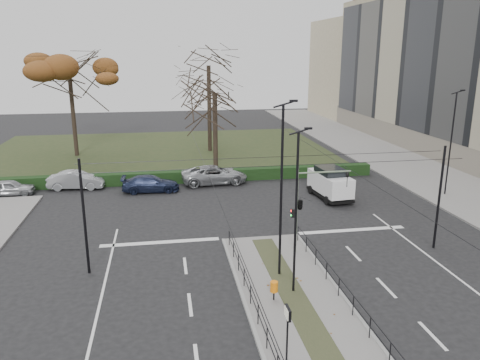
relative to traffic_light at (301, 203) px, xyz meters
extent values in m
plane|color=black|center=(-1.74, -2.55, -2.99)|extent=(140.00, 140.00, 0.00)
cube|color=slate|center=(-1.74, -5.05, -2.92)|extent=(4.40, 15.00, 0.14)
cube|color=slate|center=(16.26, 19.45, -2.92)|extent=(8.00, 90.00, 0.14)
cube|color=#243118|center=(-7.74, 29.45, -2.94)|extent=(38.00, 26.00, 0.10)
cube|color=black|center=(-7.74, 16.05, -2.49)|extent=(38.00, 1.00, 1.00)
cube|color=black|center=(20.21, 21.45, 6.91)|extent=(0.10, 50.96, 14.76)
cylinder|color=black|center=(-3.79, 1.45, -2.40)|extent=(0.04, 0.04, 0.90)
cylinder|color=black|center=(0.31, 1.45, -2.40)|extent=(0.04, 0.04, 0.90)
cylinder|color=black|center=(-3.79, -5.15, -1.95)|extent=(0.04, 13.20, 0.04)
cylinder|color=black|center=(0.31, -5.15, -1.95)|extent=(0.04, 13.20, 0.04)
cylinder|color=black|center=(-11.34, -0.55, 0.01)|extent=(0.14, 0.14, 6.00)
cylinder|color=black|center=(7.86, -0.55, 0.01)|extent=(0.14, 0.14, 6.00)
cylinder|color=black|center=(-1.74, -1.55, 2.51)|extent=(20.00, 0.02, 0.02)
cylinder|color=black|center=(-1.74, 0.45, 2.51)|extent=(20.00, 0.02, 0.02)
cylinder|color=black|center=(-5.24, -4.55, 2.31)|extent=(0.02, 34.00, 0.02)
cylinder|color=black|center=(1.76, -4.55, 2.31)|extent=(0.02, 34.00, 0.02)
cylinder|color=slate|center=(-0.28, 0.00, -0.40)|extent=(0.15, 0.15, 4.89)
cylinder|color=slate|center=(1.22, 0.00, 1.67)|extent=(3.01, 0.09, 0.09)
imported|color=black|center=(2.54, 0.00, 1.20)|extent=(0.19, 0.21, 0.85)
imported|color=black|center=(-0.08, 0.00, -0.02)|extent=(1.09, 1.88, 0.75)
cube|color=black|center=(-0.45, 0.00, -0.59)|extent=(0.21, 0.15, 0.47)
sphere|color=#FF0C0C|center=(-0.55, 0.00, -0.45)|extent=(0.10, 0.10, 0.10)
sphere|color=#0CE533|center=(-0.55, 0.00, -0.70)|extent=(0.10, 0.10, 0.10)
cylinder|color=black|center=(-2.70, -5.00, -2.63)|extent=(0.07, 0.07, 0.44)
cylinder|color=orange|center=(-2.70, -5.00, -2.19)|extent=(0.35, 0.35, 0.48)
cylinder|color=black|center=(-3.24, -9.26, -1.83)|extent=(0.07, 0.07, 2.03)
cube|color=black|center=(-3.24, -9.26, -0.92)|extent=(0.10, 0.56, 0.43)
cube|color=white|center=(-3.31, -9.26, -0.92)|extent=(0.02, 0.49, 0.36)
cylinder|color=black|center=(-1.61, -4.36, 0.91)|extent=(0.11, 0.11, 7.51)
cube|color=black|center=(-1.18, -4.36, 4.80)|extent=(0.33, 0.13, 0.09)
cylinder|color=black|center=(-1.83, -2.56, 1.39)|extent=(0.13, 0.13, 8.48)
cube|color=black|center=(-1.35, -2.56, 5.79)|extent=(0.37, 0.15, 0.11)
cylinder|color=black|center=(14.41, 8.68, 1.10)|extent=(0.12, 0.12, 7.89)
cube|color=black|center=(14.85, 8.68, 5.19)|extent=(0.35, 0.14, 0.10)
imported|color=#94979B|center=(-19.38, 14.39, -2.36)|extent=(3.77, 1.69, 1.26)
imported|color=#94979B|center=(-14.51, 15.45, -2.25)|extent=(4.60, 1.94, 1.48)
imported|color=#1B2441|center=(-8.46, 13.64, -2.33)|extent=(4.61, 1.99, 1.32)
imported|color=#94979B|center=(-3.08, 15.16, -2.21)|extent=(5.77, 2.99, 1.56)
cube|color=silver|center=(5.22, 9.56, -1.77)|extent=(2.32, 4.60, 1.43)
cube|color=black|center=(5.22, 9.56, -0.91)|extent=(1.96, 2.60, 0.67)
cube|color=black|center=(5.22, 9.56, -2.69)|extent=(2.37, 4.69, 0.18)
cylinder|color=black|center=(6.30, 8.20, -2.66)|extent=(0.29, 0.68, 0.66)
cylinder|color=black|center=(4.45, 8.01, -2.66)|extent=(0.29, 0.68, 0.66)
cylinder|color=black|center=(5.99, 11.11, -2.66)|extent=(0.29, 0.68, 0.66)
cylinder|color=black|center=(4.14, 10.91, -2.66)|extent=(0.29, 0.68, 0.66)
cylinder|color=black|center=(-16.60, 28.47, 1.67)|extent=(0.44, 0.44, 9.11)
ellipsoid|color=#5B3514|center=(-16.60, 28.47, 6.22)|extent=(10.41, 10.41, 5.72)
cylinder|color=black|center=(-2.08, 28.63, 1.82)|extent=(0.44, 0.44, 9.42)
cylinder|color=black|center=(-2.44, 19.84, 0.72)|extent=(0.44, 0.44, 7.21)
camera|label=1|loc=(-7.32, -23.39, 7.94)|focal=35.00mm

